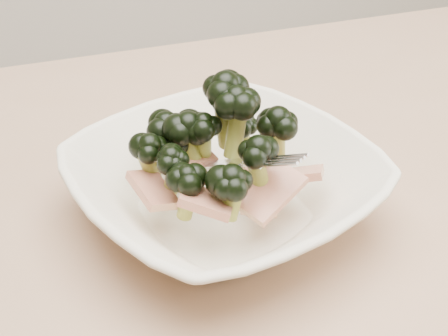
# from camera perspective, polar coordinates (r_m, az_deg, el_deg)

# --- Properties ---
(dining_table) EXTENTS (1.20, 0.80, 0.75)m
(dining_table) POSITION_cam_1_polar(r_m,az_deg,el_deg) (0.62, 5.86, -11.40)
(dining_table) COLOR tan
(dining_table) RESTS_ON ground
(broccoli_dish) EXTENTS (0.31, 0.31, 0.13)m
(broccoli_dish) POSITION_cam_1_polar(r_m,az_deg,el_deg) (0.53, -0.07, -1.05)
(broccoli_dish) COLOR #F1E7CC
(broccoli_dish) RESTS_ON dining_table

